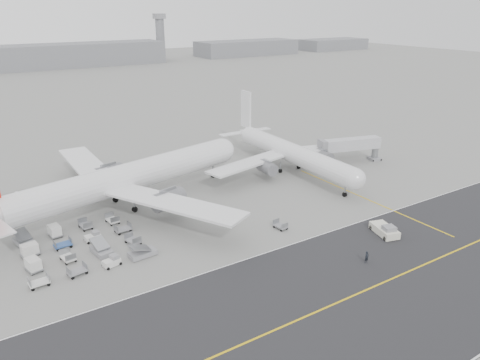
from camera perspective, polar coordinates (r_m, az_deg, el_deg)
ground at (r=76.03m, az=2.07°, el=-8.22°), size 700.00×700.00×0.00m
taxiway at (r=67.45m, az=14.68°, el=-13.04°), size 220.00×59.00×0.03m
horizon_buildings at (r=323.99m, az=-20.84°, el=12.76°), size 520.00×28.00×28.00m
control_tower at (r=348.82m, az=-9.70°, el=16.92°), size 7.00×7.00×31.25m
airliner_a at (r=91.28m, az=-13.96°, el=0.14°), size 56.44×55.21×19.77m
airliner_b at (r=109.14m, az=6.20°, el=3.37°), size 45.51×46.05×15.88m
pushback_tug at (r=83.30m, az=17.25°, el=-5.85°), size 4.04×7.34×2.07m
jet_bridge at (r=117.74m, az=13.33°, el=4.12°), size 16.88×7.31×6.32m
gse_cluster at (r=79.34m, az=-18.67°, el=-8.09°), size 26.12×25.42×2.09m
stray_dolly at (r=82.29m, az=4.93°, el=-5.93°), size 1.76×2.60×1.51m
ground_crew_a at (r=73.87m, az=15.19°, el=-9.07°), size 0.74×0.51×1.93m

